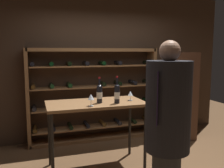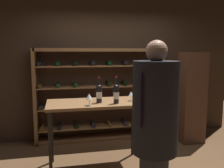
{
  "view_description": "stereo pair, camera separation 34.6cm",
  "coord_description": "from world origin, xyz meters",
  "px_view_note": "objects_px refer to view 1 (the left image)",
  "views": [
    {
      "loc": [
        -1.29,
        -2.97,
        1.71
      ],
      "look_at": [
        -0.23,
        0.3,
        1.25
      ],
      "focal_mm": 38.73,
      "sensor_mm": 36.0,
      "label": 1
    },
    {
      "loc": [
        -0.95,
        -3.06,
        1.71
      ],
      "look_at": [
        -0.23,
        0.3,
        1.25
      ],
      "focal_mm": 38.73,
      "sensor_mm": 36.0,
      "label": 2
    }
  ],
  "objects_px": {
    "tasting_table": "(96,109)",
    "person_guest_khaki": "(167,128)",
    "wine_bottle_amber_reserve": "(99,93)",
    "wine_bottle_gold_foil": "(117,93)",
    "wine_rack": "(94,95)",
    "wine_glass_stemmed_center": "(91,97)",
    "display_cabinet": "(183,96)",
    "wine_glass_stemmed_left": "(130,94)"
  },
  "relations": [
    {
      "from": "person_guest_khaki",
      "to": "wine_bottle_amber_reserve",
      "type": "xyz_separation_m",
      "value": [
        -0.31,
        1.32,
        0.13
      ]
    },
    {
      "from": "wine_rack",
      "to": "wine_bottle_amber_reserve",
      "type": "bearing_deg",
      "value": -100.16
    },
    {
      "from": "person_guest_khaki",
      "to": "wine_glass_stemmed_center",
      "type": "relative_size",
      "value": 11.22
    },
    {
      "from": "wine_glass_stemmed_center",
      "to": "wine_bottle_amber_reserve",
      "type": "bearing_deg",
      "value": 45.14
    },
    {
      "from": "tasting_table",
      "to": "wine_bottle_gold_foil",
      "type": "height_order",
      "value": "wine_bottle_gold_foil"
    },
    {
      "from": "wine_rack",
      "to": "wine_glass_stemmed_left",
      "type": "xyz_separation_m",
      "value": [
        0.27,
        -1.18,
        0.21
      ]
    },
    {
      "from": "wine_bottle_amber_reserve",
      "to": "wine_bottle_gold_foil",
      "type": "distance_m",
      "value": 0.25
    },
    {
      "from": "display_cabinet",
      "to": "person_guest_khaki",
      "type": "bearing_deg",
      "value": -127.62
    },
    {
      "from": "display_cabinet",
      "to": "wine_bottle_gold_foil",
      "type": "bearing_deg",
      "value": -153.58
    },
    {
      "from": "display_cabinet",
      "to": "wine_rack",
      "type": "bearing_deg",
      "value": 163.45
    },
    {
      "from": "wine_glass_stemmed_center",
      "to": "tasting_table",
      "type": "bearing_deg",
      "value": 61.06
    },
    {
      "from": "display_cabinet",
      "to": "wine_glass_stemmed_left",
      "type": "xyz_separation_m",
      "value": [
        -1.4,
        -0.69,
        0.24
      ]
    },
    {
      "from": "wine_rack",
      "to": "wine_glass_stemmed_center",
      "type": "bearing_deg",
      "value": -105.36
    },
    {
      "from": "display_cabinet",
      "to": "wine_glass_stemmed_center",
      "type": "distance_m",
      "value": 2.24
    },
    {
      "from": "wine_bottle_gold_foil",
      "to": "wine_glass_stemmed_center",
      "type": "relative_size",
      "value": 2.37
    },
    {
      "from": "display_cabinet",
      "to": "wine_bottle_gold_foil",
      "type": "relative_size",
      "value": 4.45
    },
    {
      "from": "tasting_table",
      "to": "wine_glass_stemmed_left",
      "type": "distance_m",
      "value": 0.56
    },
    {
      "from": "wine_bottle_gold_foil",
      "to": "wine_glass_stemmed_left",
      "type": "relative_size",
      "value": 2.75
    },
    {
      "from": "person_guest_khaki",
      "to": "wine_bottle_gold_foil",
      "type": "bearing_deg",
      "value": 37.91
    },
    {
      "from": "wine_rack",
      "to": "tasting_table",
      "type": "height_order",
      "value": "wine_rack"
    },
    {
      "from": "tasting_table",
      "to": "display_cabinet",
      "type": "distance_m",
      "value": 2.03
    },
    {
      "from": "wine_bottle_gold_foil",
      "to": "wine_glass_stemmed_center",
      "type": "distance_m",
      "value": 0.39
    },
    {
      "from": "person_guest_khaki",
      "to": "display_cabinet",
      "type": "xyz_separation_m",
      "value": [
        1.57,
        2.04,
        -0.15
      ]
    },
    {
      "from": "wine_bottle_amber_reserve",
      "to": "wine_bottle_gold_foil",
      "type": "relative_size",
      "value": 0.96
    },
    {
      "from": "tasting_table",
      "to": "wine_bottle_amber_reserve",
      "type": "distance_m",
      "value": 0.25
    },
    {
      "from": "person_guest_khaki",
      "to": "wine_bottle_gold_foil",
      "type": "distance_m",
      "value": 1.23
    },
    {
      "from": "wine_rack",
      "to": "wine_glass_stemmed_center",
      "type": "xyz_separation_m",
      "value": [
        -0.38,
        -1.38,
        0.23
      ]
    },
    {
      "from": "wine_rack",
      "to": "display_cabinet",
      "type": "distance_m",
      "value": 1.74
    },
    {
      "from": "wine_bottle_amber_reserve",
      "to": "wine_bottle_gold_foil",
      "type": "xyz_separation_m",
      "value": [
        0.23,
        -0.1,
        0.0
      ]
    },
    {
      "from": "display_cabinet",
      "to": "wine_glass_stemmed_left",
      "type": "height_order",
      "value": "display_cabinet"
    },
    {
      "from": "wine_bottle_amber_reserve",
      "to": "wine_glass_stemmed_center",
      "type": "xyz_separation_m",
      "value": [
        -0.16,
        -0.16,
        -0.02
      ]
    },
    {
      "from": "tasting_table",
      "to": "wine_bottle_amber_reserve",
      "type": "relative_size",
      "value": 3.8
    },
    {
      "from": "tasting_table",
      "to": "person_guest_khaki",
      "type": "xyz_separation_m",
      "value": [
        0.34,
        -1.38,
        0.11
      ]
    },
    {
      "from": "wine_bottle_amber_reserve",
      "to": "wine_glass_stemmed_left",
      "type": "relative_size",
      "value": 2.64
    },
    {
      "from": "display_cabinet",
      "to": "wine_bottle_gold_foil",
      "type": "xyz_separation_m",
      "value": [
        -1.65,
        -0.82,
        0.28
      ]
    },
    {
      "from": "tasting_table",
      "to": "wine_glass_stemmed_center",
      "type": "xyz_separation_m",
      "value": [
        -0.12,
        -0.22,
        0.22
      ]
    },
    {
      "from": "tasting_table",
      "to": "display_cabinet",
      "type": "height_order",
      "value": "display_cabinet"
    },
    {
      "from": "display_cabinet",
      "to": "wine_glass_stemmed_center",
      "type": "height_order",
      "value": "display_cabinet"
    },
    {
      "from": "wine_glass_stemmed_left",
      "to": "wine_rack",
      "type": "bearing_deg",
      "value": 102.62
    },
    {
      "from": "wine_rack",
      "to": "wine_bottle_gold_foil",
      "type": "relative_size",
      "value": 6.5
    },
    {
      "from": "display_cabinet",
      "to": "wine_glass_stemmed_left",
      "type": "distance_m",
      "value": 1.58
    },
    {
      "from": "wine_glass_stemmed_center",
      "to": "display_cabinet",
      "type": "bearing_deg",
      "value": 23.33
    }
  ]
}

